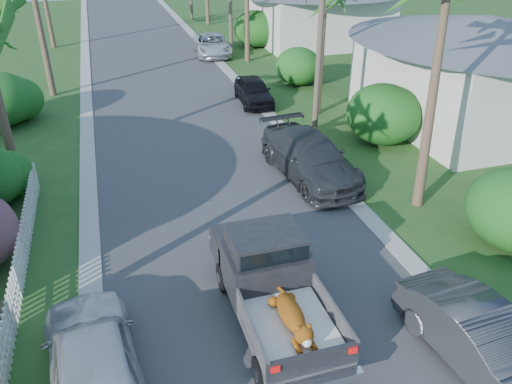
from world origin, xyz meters
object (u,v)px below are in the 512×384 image
object	(u,v)px
parked_car_rm	(310,157)
utility_pole_b	(321,26)
house_right_near	(476,75)
parked_car_rf	(254,91)
parked_car_rd	(212,45)
pickup_truck	(269,276)
parked_car_rn	(481,341)
parked_car_ln	(94,362)
house_right_far	(319,14)

from	to	relation	value
parked_car_rm	utility_pole_b	bearing A→B (deg)	59.60
parked_car_rm	house_right_near	size ratio (longest dim) A/B	0.60
parked_car_rm	parked_car_rf	bearing A→B (deg)	82.16
parked_car_rd	utility_pole_b	bearing A→B (deg)	-79.96
pickup_truck	house_right_near	bearing A→B (deg)	36.14
parked_car_rn	parked_car_rd	size ratio (longest dim) A/B	0.83
pickup_truck	parked_car_ln	size ratio (longest dim) A/B	1.13
parked_car_rn	pickup_truck	bearing A→B (deg)	135.04
parked_car_rd	parked_car_rm	bearing A→B (deg)	-86.82
parked_car_rf	utility_pole_b	size ratio (longest dim) A/B	0.43
pickup_truck	house_right_near	distance (m)	16.27
parked_car_rn	house_right_far	size ratio (longest dim) A/B	0.47
parked_car_rf	parked_car_rd	size ratio (longest dim) A/B	0.77
parked_car_rm	utility_pole_b	world-z (taller)	utility_pole_b
parked_car_rd	house_right_far	world-z (taller)	house_right_far
parked_car_rn	utility_pole_b	size ratio (longest dim) A/B	0.47
pickup_truck	parked_car_ln	world-z (taller)	pickup_truck
house_right_near	house_right_far	distance (m)	18.00
parked_car_rm	parked_car_rf	world-z (taller)	parked_car_rm
pickup_truck	parked_car_rf	xyz separation A→B (m)	(4.16, 15.04, -0.35)
parked_car_ln	parked_car_rm	bearing A→B (deg)	-140.76
parked_car_rf	parked_car_ln	world-z (taller)	parked_car_ln
pickup_truck	parked_car_rd	bearing A→B (deg)	80.36
parked_car_rn	parked_car_rf	world-z (taller)	parked_car_rn
pickup_truck	parked_car_rf	distance (m)	15.61
parked_car_ln	utility_pole_b	world-z (taller)	utility_pole_b
pickup_truck	house_right_far	bearing A→B (deg)	64.58
parked_car_rn	house_right_far	world-z (taller)	house_right_far
parked_car_rm	house_right_far	size ratio (longest dim) A/B	0.60
parked_car_rn	house_right_far	distance (m)	32.02
house_right_near	utility_pole_b	bearing A→B (deg)	172.30
house_right_near	pickup_truck	bearing A→B (deg)	-143.86
house_right_far	utility_pole_b	xyz separation A→B (m)	(-7.40, -17.00, 2.48)
pickup_truck	parked_car_rm	xyz separation A→B (m)	(3.70, 6.39, -0.23)
house_right_far	parked_car_rd	bearing A→B (deg)	-169.67
parked_car_rm	house_right_near	distance (m)	10.03
parked_car_rf	parked_car_rd	distance (m)	10.95
utility_pole_b	parked_car_ln	bearing A→B (deg)	-129.51
parked_car_rm	house_right_far	xyz separation A→B (m)	(9.40, 21.18, 1.34)
parked_car_rn	utility_pole_b	world-z (taller)	utility_pole_b
parked_car_rn	utility_pole_b	distance (m)	14.27
parked_car_rd	house_right_far	size ratio (longest dim) A/B	0.56
parked_car_rn	parked_car_rf	bearing A→B (deg)	82.63
parked_car_rd	house_right_far	distance (m)	8.94
parked_car_rn	house_right_near	distance (m)	15.77
parked_car_rd	house_right_near	size ratio (longest dim) A/B	0.56
parked_car_rf	house_right_far	world-z (taller)	house_right_far
house_right_near	utility_pole_b	xyz separation A→B (m)	(-7.40, 1.00, 2.38)
pickup_truck	house_right_far	world-z (taller)	house_right_far
utility_pole_b	pickup_truck	bearing A→B (deg)	-118.35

